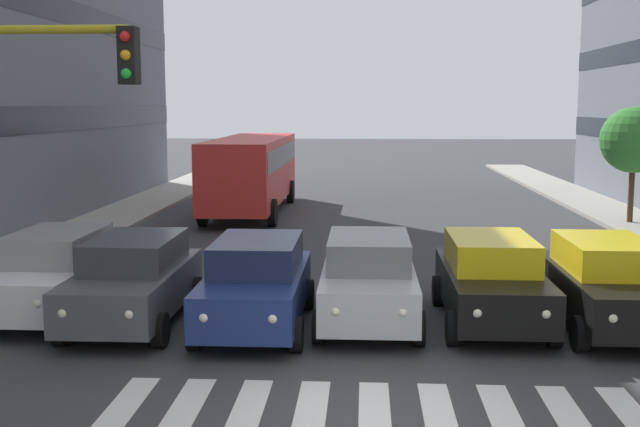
% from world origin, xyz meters
% --- Properties ---
extents(ground_plane, '(180.00, 180.00, 0.00)m').
position_xyz_m(ground_plane, '(0.00, 0.00, 0.00)').
color(ground_plane, '#38383A').
extents(crosswalk_markings, '(7.65, 2.80, 0.01)m').
position_xyz_m(crosswalk_markings, '(-0.00, 0.00, 0.00)').
color(crosswalk_markings, silver).
rests_on(crosswalk_markings, ground_plane).
extents(car_1, '(2.02, 4.44, 1.72)m').
position_xyz_m(car_1, '(-4.53, -4.70, 0.89)').
color(car_1, black).
rests_on(car_1, ground_plane).
extents(car_2, '(2.02, 4.44, 1.72)m').
position_xyz_m(car_2, '(-2.34, -4.91, 0.89)').
color(car_2, black).
rests_on(car_2, ground_plane).
extents(car_3, '(2.02, 4.44, 1.72)m').
position_xyz_m(car_3, '(0.08, -4.85, 0.89)').
color(car_3, '#B2B7BC').
rests_on(car_3, ground_plane).
extents(car_4, '(2.02, 4.44, 1.72)m').
position_xyz_m(car_4, '(2.24, -4.35, 0.89)').
color(car_4, navy).
rests_on(car_4, ground_plane).
extents(car_5, '(2.02, 4.44, 1.72)m').
position_xyz_m(car_5, '(4.69, -4.49, 0.89)').
color(car_5, '#474C51').
rests_on(car_5, ground_plane).
extents(car_6, '(2.02, 4.44, 1.72)m').
position_xyz_m(car_6, '(6.52, -5.09, 0.89)').
color(car_6, silver).
rests_on(car_6, ground_plane).
extents(bus_behind_traffic, '(2.78, 10.50, 3.00)m').
position_xyz_m(bus_behind_traffic, '(4.69, -20.66, 1.86)').
color(bus_behind_traffic, red).
rests_on(bus_behind_traffic, ground_plane).
extents(street_tree_3, '(2.34, 2.34, 4.10)m').
position_xyz_m(street_tree_3, '(-9.31, -17.90, 3.07)').
color(street_tree_3, '#513823').
rests_on(street_tree_3, sidewalk_left).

